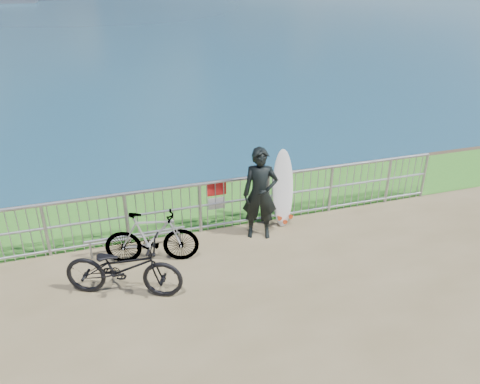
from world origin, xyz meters
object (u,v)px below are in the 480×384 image
object	(u,v)px
surfer	(260,194)
bicycle_near	(123,268)
surfboard	(283,191)
bicycle_far	(152,237)

from	to	relation	value
surfer	bicycle_near	bearing A→B (deg)	-139.12
bicycle_near	surfboard	bearing A→B (deg)	-44.53
surfboard	bicycle_far	distance (m)	2.95
bicycle_near	surfer	bearing A→B (deg)	-45.73
surfboard	bicycle_far	world-z (taller)	surfboard
surfer	bicycle_near	world-z (taller)	surfer
bicycle_near	bicycle_far	size ratio (longest dim) A/B	1.15
surfboard	bicycle_far	bearing A→B (deg)	-167.93
surfboard	bicycle_far	size ratio (longest dim) A/B	0.96
bicycle_near	bicycle_far	bearing A→B (deg)	-12.62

